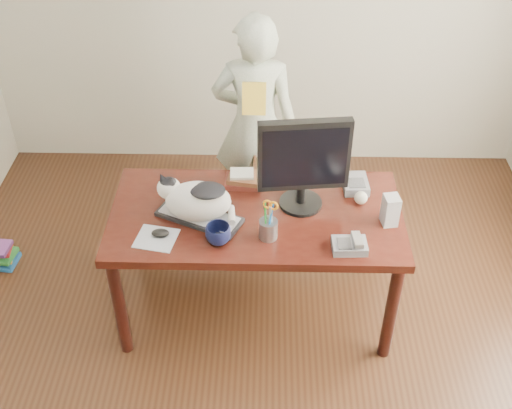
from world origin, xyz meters
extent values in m
plane|color=black|center=(0.00, 0.00, 0.00)|extent=(4.50, 4.50, 0.00)
cube|color=black|center=(0.00, 0.60, 0.72)|extent=(1.60, 0.80, 0.05)
cylinder|color=black|center=(-0.74, 0.26, 0.35)|extent=(0.07, 0.07, 0.70)
cylinder|color=black|center=(0.74, 0.26, 0.35)|extent=(0.07, 0.07, 0.70)
cylinder|color=black|center=(-0.74, 0.94, 0.35)|extent=(0.07, 0.07, 0.70)
cylinder|color=black|center=(0.74, 0.94, 0.35)|extent=(0.07, 0.07, 0.70)
cube|color=black|center=(0.00, 0.96, 0.40)|extent=(1.45, 0.03, 0.50)
cube|color=black|center=(-0.31, 0.55, 0.76)|extent=(0.49, 0.35, 0.02)
cube|color=silver|center=(-0.31, 0.55, 0.78)|extent=(0.45, 0.31, 0.01)
ellipsoid|color=silver|center=(-0.31, 0.55, 0.87)|extent=(0.41, 0.34, 0.22)
ellipsoid|color=silver|center=(-0.46, 0.60, 0.92)|extent=(0.17, 0.16, 0.12)
ellipsoid|color=black|center=(-0.46, 0.60, 0.96)|extent=(0.11, 0.11, 0.05)
cone|color=black|center=(-0.49, 0.60, 0.98)|extent=(0.08, 0.07, 0.07)
cone|color=black|center=(-0.44, 0.57, 0.98)|extent=(0.07, 0.08, 0.07)
ellipsoid|color=black|center=(-0.25, 0.52, 0.96)|extent=(0.23, 0.21, 0.05)
cylinder|color=silver|center=(-0.13, 0.52, 0.80)|extent=(0.05, 0.15, 0.05)
cylinder|color=black|center=(0.24, 0.68, 0.76)|extent=(0.26, 0.26, 0.02)
cylinder|color=black|center=(0.24, 0.68, 0.82)|extent=(0.05, 0.05, 0.11)
cube|color=black|center=(0.25, 0.66, 1.09)|extent=(0.49, 0.11, 0.41)
cube|color=black|center=(0.25, 0.63, 1.09)|extent=(0.44, 0.05, 0.35)
cylinder|color=gray|center=(0.07, 0.41, 0.80)|extent=(0.12, 0.12, 0.11)
cylinder|color=black|center=(0.05, 0.42, 0.90)|extent=(0.04, 0.03, 0.16)
cylinder|color=#0B4FA2|center=(0.08, 0.39, 0.90)|extent=(0.04, 0.03, 0.16)
cylinder|color=red|center=(0.07, 0.42, 0.90)|extent=(0.02, 0.04, 0.16)
cylinder|color=#1B8925|center=(0.05, 0.39, 0.90)|extent=(0.02, 0.04, 0.16)
cylinder|color=#BCBBC1|center=(0.07, 0.40, 0.91)|extent=(0.01, 0.03, 0.12)
cylinder|color=#BCBBC1|center=(0.08, 0.39, 0.91)|extent=(0.02, 0.03, 0.12)
torus|color=orange|center=(0.06, 0.40, 0.97)|extent=(0.05, 0.04, 0.05)
torus|color=orange|center=(0.09, 0.39, 0.97)|extent=(0.05, 0.04, 0.05)
cube|color=#AEB3BA|center=(-0.52, 0.38, 0.75)|extent=(0.24, 0.22, 0.00)
ellipsoid|color=black|center=(-0.50, 0.40, 0.77)|extent=(0.10, 0.08, 0.04)
imported|color=black|center=(-0.19, 0.36, 0.80)|extent=(0.19, 0.19, 0.10)
cube|color=#5D5D61|center=(0.48, 0.32, 0.77)|extent=(0.18, 0.13, 0.04)
cube|color=#3F3F41|center=(0.45, 0.31, 0.80)|extent=(0.07, 0.09, 0.01)
cube|color=#BCBBC1|center=(0.52, 0.33, 0.80)|extent=(0.05, 0.15, 0.05)
cube|color=gray|center=(0.71, 0.53, 0.84)|extent=(0.09, 0.10, 0.18)
sphere|color=silver|center=(0.58, 0.70, 0.79)|extent=(0.07, 0.07, 0.07)
cube|color=#481913|center=(-0.08, 0.87, 0.77)|extent=(0.21, 0.16, 0.03)
cube|color=#56331D|center=(-0.07, 0.86, 0.80)|extent=(0.21, 0.17, 0.03)
cube|color=silver|center=(-0.09, 0.87, 0.82)|extent=(0.14, 0.11, 0.02)
cube|color=#5D5D61|center=(0.56, 0.84, 0.78)|extent=(0.15, 0.19, 0.05)
cube|color=#3F3F41|center=(0.56, 0.82, 0.80)|extent=(0.10, 0.10, 0.01)
imported|color=white|center=(-0.03, 1.49, 0.76)|extent=(0.57, 0.38, 1.52)
cube|color=gold|center=(-0.03, 1.32, 1.05)|extent=(0.15, 0.09, 0.20)
camera|label=1|loc=(0.06, -2.10, 2.98)|focal=45.00mm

